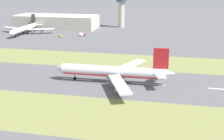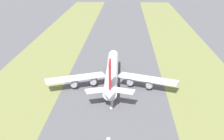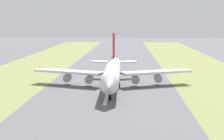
% 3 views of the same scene
% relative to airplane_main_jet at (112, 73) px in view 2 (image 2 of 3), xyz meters
% --- Properties ---
extents(ground_plane, '(800.00, 800.00, 0.00)m').
position_rel_airplane_main_jet_xyz_m(ground_plane, '(1.05, 3.68, -6.02)').
color(ground_plane, '#56565B').
extents(grass_median_west, '(40.00, 600.00, 0.01)m').
position_rel_airplane_main_jet_xyz_m(grass_median_west, '(-43.95, 3.68, -6.02)').
color(grass_median_west, olive).
rests_on(grass_median_west, ground).
extents(grass_median_east, '(40.00, 600.00, 0.01)m').
position_rel_airplane_main_jet_xyz_m(grass_median_east, '(46.05, 3.68, -6.02)').
color(grass_median_east, olive).
rests_on(grass_median_east, ground).
extents(centreline_dash_mid, '(1.20, 18.00, 0.01)m').
position_rel_airplane_main_jet_xyz_m(centreline_dash_mid, '(1.05, -18.09, -6.01)').
color(centreline_dash_mid, silver).
rests_on(centreline_dash_mid, ground).
extents(centreline_dash_far, '(1.20, 18.00, 0.01)m').
position_rel_airplane_main_jet_xyz_m(centreline_dash_far, '(1.05, 21.91, -6.01)').
color(centreline_dash_far, silver).
rests_on(centreline_dash_far, ground).
extents(airplane_main_jet, '(64.13, 67.06, 20.20)m').
position_rel_airplane_main_jet_xyz_m(airplane_main_jet, '(0.00, 0.00, 0.00)').
color(airplane_main_jet, silver).
rests_on(airplane_main_jet, ground).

